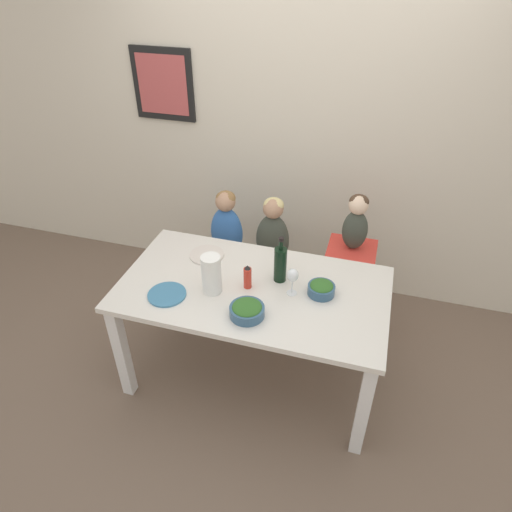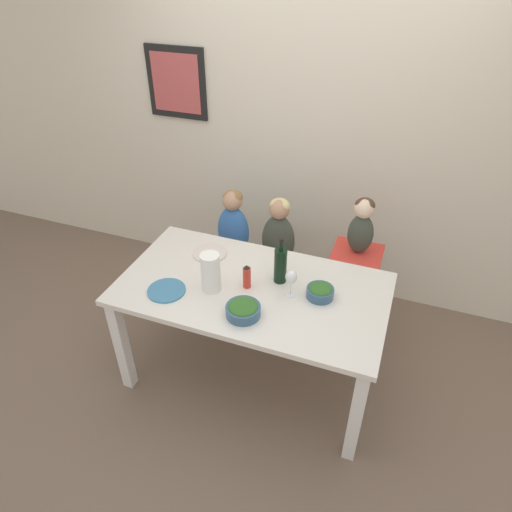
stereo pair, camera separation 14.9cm
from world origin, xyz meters
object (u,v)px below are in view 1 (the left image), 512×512
person_child_center (273,232)px  wine_glass_near (293,276)px  wine_bottle (280,264)px  chair_far_center (272,271)px  salad_bowl_large (247,310)px  chair_right_highchair (349,267)px  dinner_plate_back_left (207,255)px  person_child_left (226,225)px  paper_towel_roll (211,274)px  chair_far_left (228,263)px  salad_bowl_small (321,288)px  person_baby_right (356,220)px  dinner_plate_front_left (167,294)px

person_child_center → wine_glass_near: size_ratio=3.14×
person_child_center → wine_bottle: (0.19, -0.56, 0.16)m
chair_far_center → salad_bowl_large: bearing=-84.0°
chair_right_highchair → dinner_plate_back_left: dinner_plate_back_left is taller
chair_right_highchair → person_child_center: 0.60m
person_child_left → paper_towel_roll: (0.19, -0.78, 0.16)m
chair_far_left → salad_bowl_small: size_ratio=2.82×
person_baby_right → wine_glass_near: (-0.28, -0.67, -0.04)m
chair_far_left → dinner_plate_back_left: size_ratio=2.00×
person_baby_right → paper_towel_roll: person_baby_right is taller
chair_far_center → wine_bottle: (0.19, -0.56, 0.51)m
dinner_plate_front_left → paper_towel_roll: bearing=25.7°
chair_right_highchair → person_baby_right: person_baby_right is taller
salad_bowl_small → chair_right_highchair: bearing=79.5°
chair_far_center → wine_glass_near: wine_glass_near is taller
chair_right_highchair → person_child_center: size_ratio=1.28×
chair_right_highchair → person_child_left: size_ratio=1.28×
paper_towel_roll → dinner_plate_front_left: 0.29m
wine_bottle → dinner_plate_front_left: wine_bottle is taller
wine_glass_near → person_child_left: bearing=133.8°
salad_bowl_large → chair_right_highchair: bearing=62.8°
chair_far_left → salad_bowl_small: (0.81, -0.63, 0.43)m
person_child_center → dinner_plate_back_left: 0.56m
dinner_plate_back_left → chair_far_center: bearing=54.5°
paper_towel_roll → salad_bowl_small: 0.64m
salad_bowl_small → person_child_left: bearing=142.2°
chair_far_center → person_child_center: person_child_center is taller
person_child_left → paper_towel_roll: bearing=-76.3°
salad_bowl_large → dinner_plate_front_left: salad_bowl_large is taller
salad_bowl_small → person_baby_right: bearing=79.5°
person_child_left → salad_bowl_small: bearing=-37.8°
person_child_center → dinner_plate_back_left: (-0.32, -0.46, 0.05)m
chair_far_center → paper_towel_roll: bearing=-101.8°
chair_far_left → person_baby_right: (0.92, 0.00, 0.55)m
paper_towel_roll → person_child_center: bearing=78.2°
salad_bowl_large → person_child_center: bearing=95.9°
chair_far_center → salad_bowl_large: 1.02m
wine_glass_near → dinner_plate_front_left: bearing=-162.1°
chair_far_center → wine_glass_near: size_ratio=2.59×
chair_far_center → chair_right_highchair: size_ratio=0.64×
person_baby_right → person_child_left: bearing=-180.0°
chair_right_highchair → salad_bowl_large: salad_bowl_large is taller
chair_far_center → chair_right_highchair: 0.59m
person_baby_right → dinner_plate_back_left: person_baby_right is taller
salad_bowl_small → paper_towel_roll: bearing=-166.2°
wine_bottle → paper_towel_roll: 0.41m
salad_bowl_small → chair_far_center: bearing=126.0°
paper_towel_roll → dinner_plate_back_left: 0.38m
chair_far_center → person_baby_right: person_baby_right is taller
chair_far_left → salad_bowl_large: bearing=-64.1°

